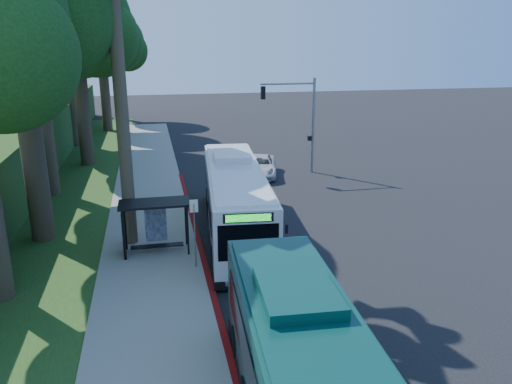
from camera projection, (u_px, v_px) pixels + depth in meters
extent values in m
plane|color=black|center=(285.00, 221.00, 27.46)|extent=(140.00, 140.00, 0.00)
cube|color=gray|center=(150.00, 230.00, 25.98)|extent=(4.50, 70.00, 0.12)
cube|color=maroon|center=(203.00, 258.00, 22.70)|extent=(0.25, 30.00, 0.13)
cube|color=#234719|center=(51.00, 208.00, 29.52)|extent=(8.00, 70.00, 0.06)
cube|color=black|center=(155.00, 203.00, 22.52)|extent=(3.20, 1.50, 0.10)
cube|color=black|center=(124.00, 232.00, 22.61)|extent=(0.06, 1.30, 2.20)
cube|color=navy|center=(156.00, 224.00, 23.54)|extent=(1.00, 0.12, 1.70)
cube|color=black|center=(157.00, 246.00, 23.02)|extent=(2.40, 0.40, 0.06)
cube|color=black|center=(125.00, 228.00, 23.18)|extent=(0.08, 0.08, 2.40)
cube|color=black|center=(186.00, 223.00, 23.74)|extent=(0.08, 0.08, 2.40)
cube|color=black|center=(124.00, 237.00, 22.06)|extent=(0.08, 0.08, 2.40)
cube|color=black|center=(188.00, 232.00, 22.62)|extent=(0.08, 0.08, 2.40)
cylinder|color=gray|center=(195.00, 237.00, 21.26)|extent=(0.06, 0.06, 3.00)
cube|color=white|center=(194.00, 206.00, 20.86)|extent=(0.35, 0.04, 0.55)
cylinder|color=gray|center=(313.00, 126.00, 36.76)|extent=(0.20, 0.20, 7.00)
cylinder|color=gray|center=(288.00, 84.00, 35.46)|extent=(4.00, 0.14, 0.14)
cube|color=black|center=(263.00, 93.00, 35.27)|extent=(0.30, 0.30, 0.90)
cube|color=black|center=(309.00, 138.00, 36.98)|extent=(0.25, 0.25, 0.35)
cylinder|color=#4C3F2D|center=(122.00, 111.00, 22.52)|extent=(0.60, 0.60, 13.00)
cylinder|color=#382B1E|center=(31.00, 136.00, 23.42)|extent=(1.10, 1.10, 10.50)
sphere|color=#103D12|center=(49.00, 17.00, 21.10)|extent=(5.60, 5.60, 5.60)
cylinder|color=#382B1E|center=(40.00, 102.00, 30.50)|extent=(1.18, 1.18, 11.90)
cylinder|color=#382B1E|center=(82.00, 103.00, 38.59)|extent=(1.06, 1.06, 9.80)
sphere|color=#103D12|center=(74.00, 21.00, 36.84)|extent=(8.40, 8.40, 8.40)
sphere|color=#103D12|center=(98.00, 37.00, 36.33)|extent=(5.88, 5.88, 5.88)
sphere|color=#103D12|center=(58.00, 33.00, 38.17)|extent=(5.46, 5.46, 5.46)
cylinder|color=#382B1E|center=(69.00, 86.00, 45.47)|extent=(1.14, 1.14, 11.20)
sphere|color=#103D12|center=(60.00, 5.00, 43.47)|extent=(9.60, 9.60, 9.60)
sphere|color=#103D12|center=(83.00, 20.00, 42.88)|extent=(6.72, 6.72, 6.72)
sphere|color=#103D12|center=(45.00, 18.00, 44.98)|extent=(6.24, 6.24, 6.24)
cylinder|color=#382B1E|center=(105.00, 89.00, 53.76)|extent=(1.02, 1.02, 9.10)
sphere|color=#103D12|center=(100.00, 35.00, 52.14)|extent=(8.00, 8.00, 8.00)
sphere|color=#103D12|center=(116.00, 45.00, 51.64)|extent=(5.60, 5.60, 5.60)
sphere|color=#103D12|center=(88.00, 42.00, 53.39)|extent=(5.20, 5.20, 5.20)
cylinder|color=#382B1E|center=(118.00, 86.00, 61.55)|extent=(0.98, 0.98, 8.40)
sphere|color=#103D12|center=(115.00, 42.00, 60.05)|extent=(7.00, 7.00, 7.00)
sphere|color=#103D12|center=(127.00, 51.00, 59.63)|extent=(4.90, 4.90, 4.90)
sphere|color=#103D12|center=(105.00, 48.00, 61.16)|extent=(4.55, 4.55, 4.55)
cube|color=silver|center=(235.00, 199.00, 25.21)|extent=(3.81, 12.84, 3.00)
cube|color=black|center=(236.00, 227.00, 25.66)|extent=(3.85, 12.90, 0.37)
cube|color=black|center=(234.00, 190.00, 25.63)|extent=(3.63, 10.07, 1.16)
cube|color=black|center=(248.00, 242.00, 19.19)|extent=(2.37, 0.34, 1.48)
cube|color=black|center=(227.00, 163.00, 31.07)|extent=(2.15, 0.32, 1.05)
cube|color=#19E533|center=(248.00, 218.00, 18.89)|extent=(1.75, 0.26, 0.30)
cube|color=silver|center=(235.00, 169.00, 24.76)|extent=(3.54, 12.19, 0.13)
cube|color=silver|center=(232.00, 156.00, 26.71)|extent=(2.11, 2.79, 0.37)
cylinder|color=black|center=(215.00, 257.00, 21.62)|extent=(0.41, 1.08, 1.05)
cylinder|color=black|center=(271.00, 255.00, 21.90)|extent=(0.41, 1.08, 1.05)
cylinder|color=black|center=(209.00, 197.00, 30.03)|extent=(0.41, 1.08, 1.05)
cylinder|color=black|center=(249.00, 195.00, 30.31)|extent=(0.41, 1.08, 1.05)
cube|color=black|center=(312.00, 382.00, 11.28)|extent=(3.27, 9.87, 1.14)
cube|color=black|center=(268.00, 271.00, 16.62)|extent=(2.12, 0.25, 1.04)
cube|color=#0A3934|center=(320.00, 348.00, 10.42)|extent=(3.12, 11.97, 0.12)
cube|color=#0A3934|center=(297.00, 293.00, 12.34)|extent=(2.00, 2.70, 0.36)
cylinder|color=black|center=(238.00, 342.00, 15.56)|extent=(0.37, 1.06, 1.04)
cylinder|color=black|center=(312.00, 335.00, 15.91)|extent=(0.37, 1.06, 1.04)
imported|color=silver|center=(259.00, 166.00, 36.56)|extent=(3.54, 5.62, 1.45)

